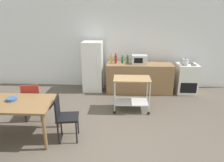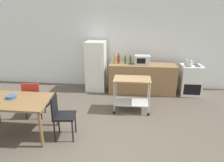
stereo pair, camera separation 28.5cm
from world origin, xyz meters
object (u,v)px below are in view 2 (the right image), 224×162
object	(u,v)px
kitchen_cart	(132,89)
bottle_sesame_oil	(131,60)
dining_table	(14,103)
chair_red	(33,97)
bottle_olive_oil	(114,59)
kettle	(189,63)
fruit_bowl	(11,97)
refrigerator	(96,66)
bottle_soda	(125,60)
microwave	(142,60)
bottle_hot_sauce	(119,59)
stove_oven	(190,80)
chair_black	(61,114)

from	to	relation	value
kitchen_cart	bottle_sesame_oil	xyz separation A→B (m)	(-0.08, 1.38, 0.44)
dining_table	chair_red	bearing A→B (deg)	87.65
bottle_olive_oil	bottle_sesame_oil	size ratio (longest dim) A/B	1.11
dining_table	kettle	bearing A→B (deg)	33.03
bottle_olive_oil	fruit_bowl	size ratio (longest dim) A/B	1.44
refrigerator	fruit_bowl	bearing A→B (deg)	-114.61
bottle_soda	fruit_bowl	world-z (taller)	bottle_soda
kitchen_cart	bottle_soda	distance (m)	1.47
kettle	microwave	bearing A→B (deg)	174.79
chair_red	microwave	xyz separation A→B (m)	(2.53, 1.98, 0.51)
kitchen_cart	refrigerator	bearing A→B (deg)	129.78
bottle_hot_sauce	microwave	world-z (taller)	bottle_hot_sauce
refrigerator	bottle_soda	distance (m)	0.95
fruit_bowl	bottle_sesame_oil	bearing A→B (deg)	48.94
kitchen_cart	fruit_bowl	size ratio (longest dim) A/B	4.60
bottle_soda	microwave	bearing A→B (deg)	-4.88
dining_table	bottle_hot_sauce	bearing A→B (deg)	55.31
chair_red	refrigerator	world-z (taller)	refrigerator
bottle_hot_sauce	kettle	world-z (taller)	bottle_hot_sauce
refrigerator	kettle	xyz separation A→B (m)	(2.78, -0.18, 0.23)
chair_red	kitchen_cart	bearing A→B (deg)	-174.14
microwave	stove_oven	bearing A→B (deg)	-0.95
chair_red	chair_black	bearing A→B (deg)	131.96
bottle_hot_sauce	bottle_soda	distance (m)	0.21
refrigerator	fruit_bowl	world-z (taller)	refrigerator
dining_table	microwave	bearing A→B (deg)	46.11
refrigerator	microwave	size ratio (longest dim) A/B	3.37
chair_red	kitchen_cart	world-z (taller)	chair_red
bottle_olive_oil	bottle_soda	bearing A→B (deg)	2.21
bottle_hot_sauce	kettle	bearing A→B (deg)	-3.38
dining_table	bottle_soda	distance (m)	3.41
bottle_hot_sauce	bottle_soda	size ratio (longest dim) A/B	1.26
refrigerator	bottle_sesame_oil	distance (m)	1.11
chair_black	chair_red	xyz separation A→B (m)	(-0.92, 0.72, 0.00)
refrigerator	bottle_olive_oil	bearing A→B (deg)	-2.56
chair_red	stove_oven	bearing A→B (deg)	-163.91
bottle_hot_sauce	microwave	distance (m)	0.72
bottle_sesame_oil	bottle_soda	bearing A→B (deg)	178.64
bottle_hot_sauce	microwave	xyz separation A→B (m)	(0.72, 0.00, 0.00)
bottle_hot_sauce	stove_oven	bearing A→B (deg)	-0.61
fruit_bowl	kettle	size ratio (longest dim) A/B	0.83
chair_black	refrigerator	world-z (taller)	refrigerator
stove_oven	microwave	world-z (taller)	microwave
dining_table	kitchen_cart	size ratio (longest dim) A/B	1.65
chair_black	stove_oven	xyz separation A→B (m)	(3.08, 2.68, -0.07)
chair_red	stove_oven	distance (m)	4.45
kitchen_cart	chair_black	bearing A→B (deg)	-134.47
microwave	fruit_bowl	xyz separation A→B (m)	(-2.65, -2.60, -0.25)
kitchen_cart	bottle_soda	xyz separation A→B (m)	(-0.24, 1.38, 0.43)
bottle_olive_oil	kettle	distance (m)	2.21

